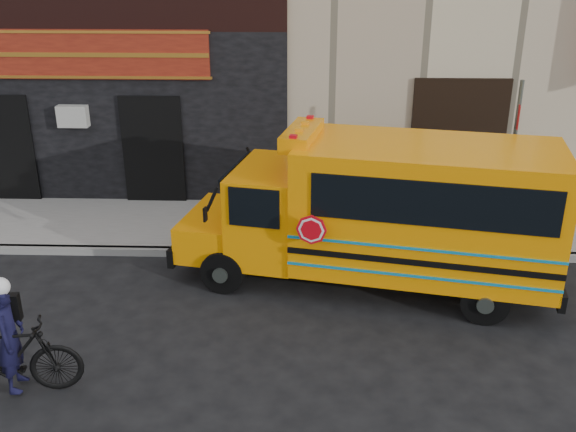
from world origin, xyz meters
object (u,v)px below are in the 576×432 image
Objects in this scene: school_bus at (387,210)px; bicycle at (11,359)px; sign_pole at (511,164)px; cyclist at (10,341)px.

school_bus is 3.75× the size of bicycle.
sign_pole is at bearing 28.11° from school_bus.
sign_pole is (2.53, 1.35, 0.45)m from school_bus.
bicycle is 0.25m from cyclist.
cyclist is (-0.01, 0.09, 0.23)m from bicycle.
sign_pole is 9.45m from bicycle.
school_bus is 2.90m from sign_pole.
school_bus reaches higher than cyclist.
school_bus is at bearing -68.51° from bicycle.
school_bus is at bearing -67.05° from cyclist.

